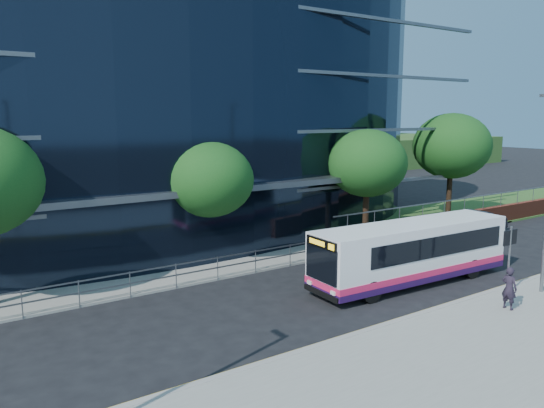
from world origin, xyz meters
TOP-DOWN VIEW (x-y plane):
  - ground at (0.00, 0.00)m, footprint 200.00×200.00m
  - pavement_near at (0.00, -5.00)m, footprint 80.00×8.00m
  - kerb at (0.00, -1.00)m, footprint 80.00×0.25m
  - yellow_line_outer at (0.00, -0.80)m, footprint 80.00×0.08m
  - yellow_line_inner at (0.00, -0.65)m, footprint 80.00×0.08m
  - far_forecourt at (-6.00, 11.00)m, footprint 50.00×8.00m
  - grass_verge at (24.00, 11.00)m, footprint 36.00×8.00m
  - glass_office at (-4.00, 20.85)m, footprint 44.00×23.10m
  - retaining_wall at (20.00, 7.30)m, footprint 34.00×0.40m
  - guard_railings at (-8.00, 7.00)m, footprint 24.00×0.05m
  - apartment_block at (32.00, 57.21)m, footprint 60.00×42.00m
  - street_sign at (4.50, -1.59)m, footprint 0.85×0.09m
  - tree_far_b at (-3.00, 9.50)m, footprint 4.29×4.29m
  - tree_far_c at (7.00, 9.00)m, footprint 4.62×4.62m
  - tree_far_d at (16.00, 10.00)m, footprint 5.28×5.28m
  - tree_dist_e at (24.00, 40.00)m, footprint 4.62×4.62m
  - tree_dist_f at (40.00, 42.00)m, footprint 4.29×4.29m
  - city_bus at (2.93, 1.93)m, footprint 9.96×2.74m
  - parked_car at (14.13, 6.38)m, footprint 4.42×1.61m
  - pedestrian at (3.04, -2.56)m, footprint 0.40×0.59m

SIDE VIEW (x-z plane):
  - ground at x=0.00m, z-range 0.00..0.00m
  - yellow_line_outer at x=0.00m, z-range 0.00..0.01m
  - yellow_line_inner at x=0.00m, z-range 0.00..0.01m
  - far_forecourt at x=-6.00m, z-range 0.00..0.10m
  - grass_verge at x=24.00m, z-range 0.00..0.12m
  - pavement_near at x=0.00m, z-range 0.00..0.15m
  - kerb at x=0.00m, z-range 0.00..0.16m
  - retaining_wall at x=20.00m, z-range -0.44..1.67m
  - parked_car at x=14.13m, z-range 0.00..1.45m
  - guard_railings at x=-8.00m, z-range 0.27..1.37m
  - pedestrian at x=3.04m, z-range 0.15..1.76m
  - city_bus at x=2.93m, z-range 0.08..2.75m
  - street_sign at x=4.50m, z-range 0.75..3.55m
  - tree_far_b at x=-3.00m, z-range 1.19..7.23m
  - tree_dist_f at x=40.00m, z-range 1.19..7.23m
  - tree_far_c at x=7.00m, z-range 1.28..7.79m
  - tree_dist_e at x=24.00m, z-range 1.28..7.79m
  - tree_far_d at x=16.00m, z-range 1.47..8.91m
  - glass_office at x=-4.00m, z-range 0.00..16.00m
  - apartment_block at x=32.00m, z-range -3.89..26.11m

